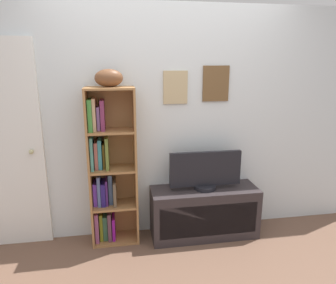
% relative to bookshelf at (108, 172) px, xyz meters
% --- Properties ---
extents(back_wall, '(4.80, 0.08, 2.32)m').
position_rel_bookshelf_xyz_m(back_wall, '(0.61, 0.14, 0.44)').
color(back_wall, silver).
rests_on(back_wall, ground).
extents(bookshelf, '(0.46, 0.28, 1.55)m').
position_rel_bookshelf_xyz_m(bookshelf, '(0.00, 0.00, 0.00)').
color(bookshelf, '#9A6B3D').
rests_on(bookshelf, ground).
extents(football, '(0.26, 0.16, 0.16)m').
position_rel_bookshelf_xyz_m(football, '(0.05, -0.03, 0.91)').
color(football, brown).
rests_on(football, bookshelf).
extents(tv_stand, '(1.10, 0.38, 0.52)m').
position_rel_bookshelf_xyz_m(tv_stand, '(0.97, -0.08, -0.47)').
color(tv_stand, '#2C2527').
rests_on(tv_stand, ground).
extents(television, '(0.73, 0.22, 0.39)m').
position_rel_bookshelf_xyz_m(television, '(0.97, -0.08, -0.02)').
color(television, black).
rests_on(television, tv_stand).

